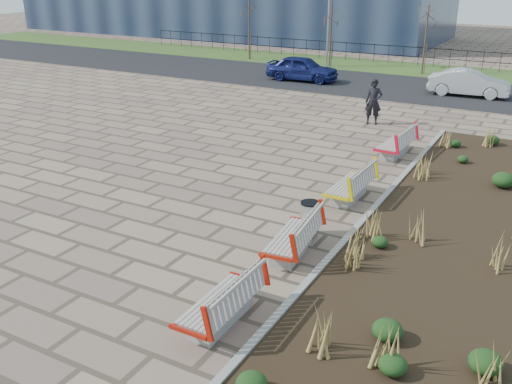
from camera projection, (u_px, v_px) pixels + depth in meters
The scene contains 18 objects.
ground at pixel (135, 260), 12.98m from camera, with size 120.00×120.00×0.00m, color #826E59.
planting_bed at pixel (461, 232), 14.22m from camera, with size 4.50×18.00×0.10m, color black.
planting_curb at pixel (371, 212), 15.25m from camera, with size 0.16×18.00×0.15m, color gray.
grass_verge_far at pixel (427, 70), 35.71m from camera, with size 80.00×5.00×0.04m, color #33511E.
road at pixel (401, 88), 30.84m from camera, with size 80.00×7.00×0.02m, color black.
bench_a at pixel (220, 299), 10.54m from camera, with size 0.90×2.10×1.00m, color #A9190B, non-canonical shape.
bench_b at pixel (292, 235), 13.05m from camera, with size 0.90×2.10×1.00m, color #B01E0B, non-canonical shape.
bench_c at pixel (349, 183), 16.12m from camera, with size 0.90×2.10×1.00m, color yellow, non-canonical shape.
bench_d at pixel (395, 142), 19.82m from camera, with size 0.90×2.10×1.00m, color red, non-canonical shape.
litter_bin at pixel (310, 219), 14.00m from camera, with size 0.46×0.46×0.86m, color #B2B2B7.
pedestrian at pixel (373, 102), 23.58m from camera, with size 0.69×0.45×1.89m, color black.
car_blue at pixel (302, 68), 32.37m from camera, with size 1.64×4.07×1.39m, color navy.
car_silver at pixel (469, 83), 28.69m from camera, with size 1.37×3.92×1.29m, color #AFB1B7.
tree_a at pixel (249, 29), 39.11m from camera, with size 1.40×1.40×4.00m, color #4C3D2D, non-canonical shape.
tree_b at pixel (331, 34), 36.43m from camera, with size 1.40×1.40×4.00m, color #4C3D2D, non-canonical shape.
tree_c at pixel (425, 40), 33.74m from camera, with size 1.40×1.40×4.00m, color #4C3D2D, non-canonical shape.
lamp_west at pixel (329, 19), 35.65m from camera, with size 0.24×0.60×6.00m, color gray, non-canonical shape.
railing_fence at pixel (434, 57), 36.70m from camera, with size 44.00×0.10×1.20m, color black, non-canonical shape.
Camera 1 is at (7.95, -8.70, 6.28)m, focal length 40.00 mm.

